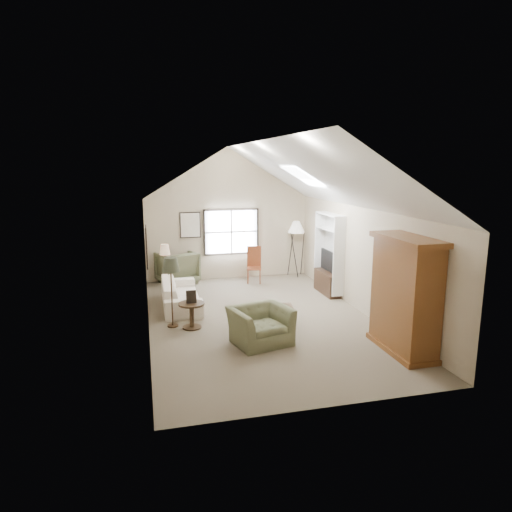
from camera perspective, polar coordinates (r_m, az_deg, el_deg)
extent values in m
cube|color=#6D614E|center=(10.60, 0.53, -7.86)|extent=(5.00, 8.00, 0.01)
cube|color=tan|center=(14.10, -3.53, 2.24)|extent=(5.00, 0.01, 2.50)
cube|color=tan|center=(6.61, 9.33, -8.70)|extent=(5.00, 0.01, 2.50)
cube|color=tan|center=(9.95, -13.55, -1.99)|extent=(0.01, 8.00, 2.50)
cube|color=tan|center=(11.13, 13.10, -0.54)|extent=(0.01, 8.00, 2.50)
cube|color=black|center=(14.04, -3.11, 3.04)|extent=(1.72, 0.08, 1.42)
cube|color=black|center=(10.14, -13.54, 1.16)|extent=(0.68, 0.04, 0.88)
cube|color=black|center=(13.84, -8.23, 3.86)|extent=(0.62, 0.04, 0.78)
cube|color=brown|center=(8.99, 18.14, -4.67)|extent=(0.60, 1.50, 2.20)
cube|color=white|center=(12.51, 9.12, 0.46)|extent=(0.32, 1.30, 2.10)
cube|color=#382316|center=(12.69, 8.91, -3.31)|extent=(0.34, 1.18, 0.60)
cube|color=black|center=(12.54, 9.00, -0.57)|extent=(0.05, 0.90, 0.55)
imported|color=white|center=(11.55, -9.37, -4.66)|extent=(0.91, 2.27, 0.66)
imported|color=#616245|center=(9.14, 0.56, -8.67)|extent=(1.32, 1.22, 0.73)
imported|color=#606144|center=(13.76, -9.83, -1.42)|extent=(1.35, 1.37, 0.95)
cube|color=#3E2C19|center=(10.08, 2.05, -7.54)|extent=(0.95, 0.63, 0.45)
imported|color=#351E15|center=(10.00, 2.06, -6.17)|extent=(0.24, 0.24, 0.05)
cylinder|color=#3B2C18|center=(10.05, -8.03, -7.38)|extent=(0.57, 0.57, 0.57)
cube|color=brown|center=(13.59, -0.25, -1.13)|extent=(0.51, 0.51, 1.08)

